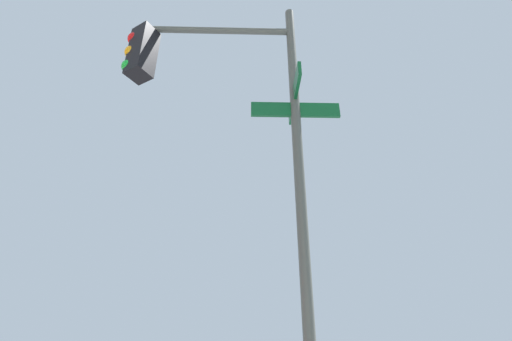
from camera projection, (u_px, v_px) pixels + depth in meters
name	position (u px, v px, depth m)	size (l,w,h in m)	color
traffic_signal_near	(222.00, 111.00, 4.35)	(2.41, 1.67, 5.94)	#474C47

